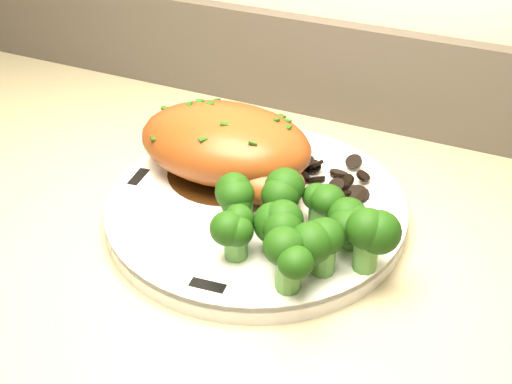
% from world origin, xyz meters
% --- Properties ---
extents(plate, '(0.34, 0.34, 0.02)m').
position_xyz_m(plate, '(0.20, 1.76, 0.97)').
color(plate, white).
rests_on(plate, counter).
extents(rim_accent_0, '(0.01, 0.03, 0.00)m').
position_xyz_m(rim_accent_0, '(0.33, 1.78, 0.98)').
color(rim_accent_0, black).
rests_on(rim_accent_0, plate).
extents(rim_accent_1, '(0.03, 0.01, 0.00)m').
position_xyz_m(rim_accent_1, '(0.19, 1.89, 0.98)').
color(rim_accent_1, black).
rests_on(rim_accent_1, plate).
extents(rim_accent_2, '(0.01, 0.03, 0.00)m').
position_xyz_m(rim_accent_2, '(0.08, 1.75, 0.98)').
color(rim_accent_2, black).
rests_on(rim_accent_2, plate).
extents(rim_accent_3, '(0.03, 0.01, 0.00)m').
position_xyz_m(rim_accent_3, '(0.21, 1.64, 0.98)').
color(rim_accent_3, black).
rests_on(rim_accent_3, plate).
extents(gravy_pool, '(0.12, 0.12, 0.00)m').
position_xyz_m(gravy_pool, '(0.15, 1.80, 0.98)').
color(gravy_pool, '#331C09').
rests_on(gravy_pool, plate).
extents(chicken_breast, '(0.19, 0.13, 0.07)m').
position_xyz_m(chicken_breast, '(0.16, 1.79, 1.02)').
color(chicken_breast, '#944519').
rests_on(chicken_breast, plate).
extents(mushroom_pile, '(0.09, 0.06, 0.02)m').
position_xyz_m(mushroom_pile, '(0.25, 1.83, 0.99)').
color(mushroom_pile, black).
rests_on(mushroom_pile, plate).
extents(broccoli_florets, '(0.15, 0.12, 0.05)m').
position_xyz_m(broccoli_florets, '(0.26, 1.71, 1.01)').
color(broccoli_florets, '#56953F').
rests_on(broccoli_florets, plate).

